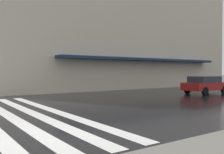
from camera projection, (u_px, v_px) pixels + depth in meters
ground_plane at (44, 134)px, 7.26m from camera, size 220.00×220.00×0.00m
haussmann_block_corner at (99, 15)px, 33.21m from camera, size 18.82×27.91×18.69m
car_red at (205, 84)px, 20.58m from camera, size 1.85×4.10×1.41m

